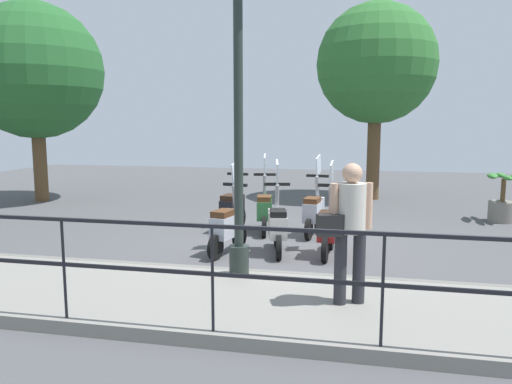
{
  "coord_description": "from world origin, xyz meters",
  "views": [
    {
      "loc": [
        -8.67,
        -1.38,
        2.19
      ],
      "look_at": [
        0.2,
        0.5,
        0.9
      ],
      "focal_mm": 35.0,
      "sensor_mm": 36.0,
      "label": 1
    }
  ],
  "objects_px": {
    "scooter_near_1": "(278,225)",
    "scooter_far_0": "(314,211)",
    "lamp_post_near": "(238,124)",
    "scooter_far_2": "(233,208)",
    "potted_palm": "(502,202)",
    "scooter_near_2": "(228,225)",
    "tree_large": "(35,71)",
    "tree_distant": "(376,64)",
    "scooter_far_1": "(264,209)",
    "pedestrian_with_bag": "(349,223)",
    "scooter_near_0": "(328,227)"
  },
  "relations": [
    {
      "from": "scooter_near_1",
      "to": "scooter_far_0",
      "type": "distance_m",
      "value": 1.51
    },
    {
      "from": "lamp_post_near",
      "to": "scooter_far_0",
      "type": "bearing_deg",
      "value": -12.28
    },
    {
      "from": "scooter_far_2",
      "to": "potted_palm",
      "type": "bearing_deg",
      "value": -61.12
    },
    {
      "from": "lamp_post_near",
      "to": "scooter_near_2",
      "type": "relative_size",
      "value": 2.93
    },
    {
      "from": "lamp_post_near",
      "to": "potted_palm",
      "type": "relative_size",
      "value": 4.26
    },
    {
      "from": "tree_large",
      "to": "scooter_near_1",
      "type": "height_order",
      "value": "tree_large"
    },
    {
      "from": "tree_distant",
      "to": "tree_large",
      "type": "bearing_deg",
      "value": 104.27
    },
    {
      "from": "tree_distant",
      "to": "scooter_near_1",
      "type": "height_order",
      "value": "tree_distant"
    },
    {
      "from": "scooter_near_1",
      "to": "scooter_far_1",
      "type": "height_order",
      "value": "same"
    },
    {
      "from": "pedestrian_with_bag",
      "to": "scooter_near_1",
      "type": "bearing_deg",
      "value": 3.66
    },
    {
      "from": "lamp_post_near",
      "to": "scooter_far_0",
      "type": "xyz_separation_m",
      "value": [
        3.19,
        -0.69,
        -1.68
      ]
    },
    {
      "from": "scooter_far_2",
      "to": "scooter_near_0",
      "type": "bearing_deg",
      "value": -118.48
    },
    {
      "from": "potted_palm",
      "to": "scooter_near_2",
      "type": "bearing_deg",
      "value": 126.46
    },
    {
      "from": "pedestrian_with_bag",
      "to": "scooter_far_2",
      "type": "xyz_separation_m",
      "value": [
        3.97,
        2.37,
        -0.6
      ]
    },
    {
      "from": "lamp_post_near",
      "to": "scooter_near_2",
      "type": "height_order",
      "value": "lamp_post_near"
    },
    {
      "from": "potted_palm",
      "to": "scooter_far_0",
      "type": "bearing_deg",
      "value": 119.12
    },
    {
      "from": "pedestrian_with_bag",
      "to": "scooter_far_2",
      "type": "height_order",
      "value": "pedestrian_with_bag"
    },
    {
      "from": "scooter_near_2",
      "to": "scooter_far_0",
      "type": "xyz_separation_m",
      "value": [
        1.65,
        -1.27,
        0.0
      ]
    },
    {
      "from": "pedestrian_with_bag",
      "to": "tree_distant",
      "type": "relative_size",
      "value": 0.3
    },
    {
      "from": "pedestrian_with_bag",
      "to": "tree_large",
      "type": "height_order",
      "value": "tree_large"
    },
    {
      "from": "pedestrian_with_bag",
      "to": "scooter_near_0",
      "type": "height_order",
      "value": "pedestrian_with_bag"
    },
    {
      "from": "scooter_near_0",
      "to": "scooter_near_2",
      "type": "relative_size",
      "value": 1.0
    },
    {
      "from": "tree_large",
      "to": "scooter_far_0",
      "type": "xyz_separation_m",
      "value": [
        -2.63,
        -7.74,
        -3.02
      ]
    },
    {
      "from": "tree_large",
      "to": "tree_distant",
      "type": "distance_m",
      "value": 9.22
    },
    {
      "from": "pedestrian_with_bag",
      "to": "potted_palm",
      "type": "bearing_deg",
      "value": -49.49
    },
    {
      "from": "potted_palm",
      "to": "scooter_near_1",
      "type": "bearing_deg",
      "value": 129.58
    },
    {
      "from": "tree_large",
      "to": "scooter_far_0",
      "type": "bearing_deg",
      "value": -108.8
    },
    {
      "from": "scooter_near_1",
      "to": "scooter_far_2",
      "type": "xyz_separation_m",
      "value": [
        1.46,
        1.15,
        0.0
      ]
    },
    {
      "from": "scooter_near_2",
      "to": "scooter_far_1",
      "type": "distance_m",
      "value": 1.71
    },
    {
      "from": "lamp_post_near",
      "to": "potted_palm",
      "type": "height_order",
      "value": "lamp_post_near"
    },
    {
      "from": "scooter_far_1",
      "to": "scooter_far_2",
      "type": "distance_m",
      "value": 0.64
    },
    {
      "from": "tree_distant",
      "to": "scooter_near_1",
      "type": "distance_m",
      "value": 7.32
    },
    {
      "from": "scooter_near_1",
      "to": "scooter_far_2",
      "type": "height_order",
      "value": "same"
    },
    {
      "from": "potted_palm",
      "to": "tree_distant",
      "type": "bearing_deg",
      "value": 44.92
    },
    {
      "from": "scooter_far_1",
      "to": "pedestrian_with_bag",
      "type": "bearing_deg",
      "value": -166.58
    },
    {
      "from": "scooter_near_0",
      "to": "scooter_far_0",
      "type": "bearing_deg",
      "value": 17.47
    },
    {
      "from": "pedestrian_with_bag",
      "to": "scooter_far_0",
      "type": "xyz_separation_m",
      "value": [
        3.95,
        0.75,
        -0.6
      ]
    },
    {
      "from": "tree_distant",
      "to": "scooter_far_2",
      "type": "distance_m",
      "value": 6.5
    },
    {
      "from": "scooter_far_0",
      "to": "potted_palm",
      "type": "bearing_deg",
      "value": -53.32
    },
    {
      "from": "potted_palm",
      "to": "scooter_near_0",
      "type": "xyz_separation_m",
      "value": [
        -3.6,
        3.54,
        0.04
      ]
    },
    {
      "from": "tree_large",
      "to": "scooter_near_1",
      "type": "relative_size",
      "value": 3.45
    },
    {
      "from": "scooter_near_2",
      "to": "scooter_far_1",
      "type": "relative_size",
      "value": 1.0
    },
    {
      "from": "pedestrian_with_bag",
      "to": "lamp_post_near",
      "type": "bearing_deg",
      "value": 39.93
    },
    {
      "from": "lamp_post_near",
      "to": "scooter_far_2",
      "type": "relative_size",
      "value": 2.93
    },
    {
      "from": "tree_distant",
      "to": "scooter_far_1",
      "type": "distance_m",
      "value": 6.24
    },
    {
      "from": "tree_distant",
      "to": "scooter_near_0",
      "type": "bearing_deg",
      "value": 172.59
    },
    {
      "from": "scooter_far_0",
      "to": "scooter_far_2",
      "type": "distance_m",
      "value": 1.61
    },
    {
      "from": "lamp_post_near",
      "to": "tree_large",
      "type": "distance_m",
      "value": 9.23
    },
    {
      "from": "scooter_near_1",
      "to": "scooter_far_0",
      "type": "bearing_deg",
      "value": -29.94
    },
    {
      "from": "scooter_near_1",
      "to": "scooter_near_2",
      "type": "height_order",
      "value": "same"
    }
  ]
}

